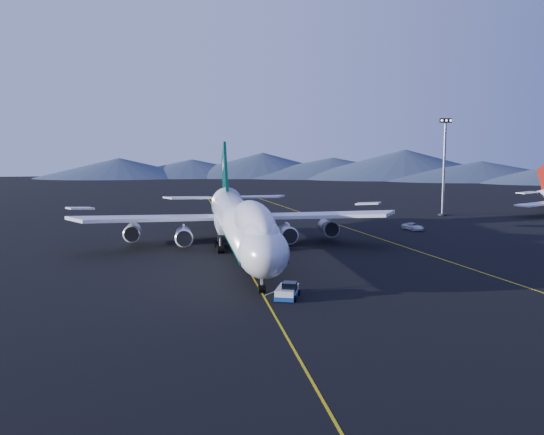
{
  "coord_description": "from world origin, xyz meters",
  "views": [
    {
      "loc": [
        -10.59,
        -102.07,
        19.47
      ],
      "look_at": [
        6.0,
        3.06,
        6.0
      ],
      "focal_mm": 40.0,
      "sensor_mm": 36.0,
      "label": 1
    }
  ],
  "objects": [
    {
      "name": "ground",
      "position": [
        0.0,
        0.0,
        0.0
      ],
      "size": [
        500.0,
        500.0,
        0.0
      ],
      "primitive_type": "plane",
      "color": "black",
      "rests_on": "ground"
    },
    {
      "name": "taxiway_line_main",
      "position": [
        0.0,
        0.0,
        0.01
      ],
      "size": [
        0.25,
        220.0,
        0.01
      ],
      "primitive_type": "cube",
      "color": "gold",
      "rests_on": "ground"
    },
    {
      "name": "service_van",
      "position": [
        40.65,
        23.34,
        0.77
      ],
      "size": [
        4.03,
        6.06,
        1.54
      ],
      "primitive_type": "imported",
      "rotation": [
        0.0,
        0.0,
        0.29
      ],
      "color": "silver",
      "rests_on": "ground"
    },
    {
      "name": "floodlight_mast",
      "position": [
        58.57,
        47.55,
        12.84
      ],
      "size": [
        3.13,
        2.35,
        25.33
      ],
      "rotation": [
        0.0,
        0.0,
        0.41
      ],
      "color": "black",
      "rests_on": "ground"
    },
    {
      "name": "taxiway_line_side",
      "position": [
        30.0,
        10.0,
        0.01
      ],
      "size": [
        28.08,
        198.09,
        0.01
      ],
      "primitive_type": "cube",
      "rotation": [
        0.0,
        0.0,
        0.14
      ],
      "color": "gold",
      "rests_on": "ground"
    },
    {
      "name": "pushback_tug",
      "position": [
        2.76,
        -29.5,
        0.67
      ],
      "size": [
        4.02,
        5.45,
        2.13
      ],
      "rotation": [
        0.0,
        0.0,
        -0.35
      ],
      "color": "silver",
      "rests_on": "ground"
    },
    {
      "name": "boeing_747",
      "position": [
        0.0,
        0.03,
        5.81
      ],
      "size": [
        59.62,
        72.43,
        19.37
      ],
      "color": "silver",
      "rests_on": "ground"
    }
  ]
}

